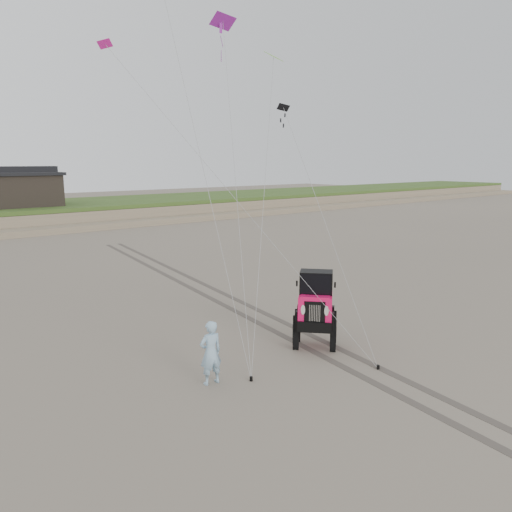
# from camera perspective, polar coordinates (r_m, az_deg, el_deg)

# --- Properties ---
(ground) EXTENTS (160.00, 160.00, 0.00)m
(ground) POSITION_cam_1_polar(r_m,az_deg,el_deg) (14.08, 7.42, -12.34)
(ground) COLOR #6B6054
(ground) RESTS_ON ground
(cabin) EXTENTS (6.40, 5.40, 3.35)m
(cabin) POSITION_cam_1_polar(r_m,az_deg,el_deg) (47.26, -25.51, 7.01)
(cabin) COLOR black
(cabin) RESTS_ON dune_ridge
(jeep) EXTENTS (5.13, 4.88, 1.85)m
(jeep) POSITION_cam_1_polar(r_m,az_deg,el_deg) (15.06, 6.78, -7.01)
(jeep) COLOR #F41058
(jeep) RESTS_ON ground
(man) EXTENTS (0.63, 0.45, 1.64)m
(man) POSITION_cam_1_polar(r_m,az_deg,el_deg) (12.69, -5.21, -10.94)
(man) COLOR #809EC7
(man) RESTS_ON ground
(kite_flock) EXTENTS (6.63, 7.00, 7.50)m
(kite_flock) POSITION_cam_1_polar(r_m,az_deg,el_deg) (22.26, -4.47, 25.16)
(kite_flock) COLOR #73D425
(kite_flock) RESTS_ON ground
(stake_main) EXTENTS (0.08, 0.08, 0.12)m
(stake_main) POSITION_cam_1_polar(r_m,az_deg,el_deg) (13.07, -0.55, -13.85)
(stake_main) COLOR black
(stake_main) RESTS_ON ground
(stake_aux) EXTENTS (0.08, 0.08, 0.12)m
(stake_aux) POSITION_cam_1_polar(r_m,az_deg,el_deg) (14.12, 13.79, -12.24)
(stake_aux) COLOR black
(stake_aux) RESTS_ON ground
(tire_tracks) EXTENTS (5.22, 29.74, 0.01)m
(tire_tracks) POSITION_cam_1_polar(r_m,az_deg,el_deg) (21.09, -4.82, -4.37)
(tire_tracks) COLOR #4C443D
(tire_tracks) RESTS_ON ground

